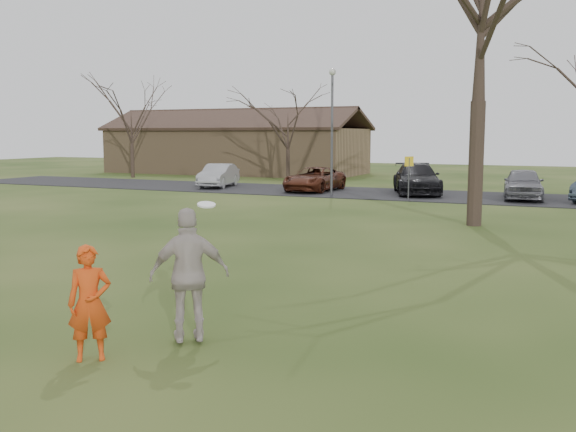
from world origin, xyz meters
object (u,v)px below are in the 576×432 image
Objects in this scene: car_4 at (523,184)px; catching_play at (190,275)px; player_defender at (90,303)px; car_3 at (417,179)px; building at (236,149)px; lamp_post at (332,116)px; big_tree at (482,14)px; car_1 at (218,175)px; car_2 at (314,179)px.

catching_play reaches higher than car_4.
car_4 is (3.65, 25.56, -0.03)m from player_defender.
building is at bearing 125.59° from car_3.
building is at bearing 143.75° from car_4.
car_3 is at bearing 40.26° from lamp_post.
lamp_post is (-8.81, -2.31, 3.20)m from car_4.
car_4 is 9.65m from lamp_post.
car_3 is at bearing 166.18° from car_4.
big_tree is at bearing -46.27° from building.
catching_play is at bearing -73.00° from car_1.
car_2 is 25.68m from catching_play.
car_4 is at bearing 85.29° from big_tree.
player_defender is at bearing -77.49° from lamp_post.
car_2 is (6.10, -0.17, -0.03)m from car_1.
car_2 is 4.44m from lamp_post.
car_1 reaches higher than car_2.
car_1 is at bearing 147.92° from big_tree.
lamp_post reaches higher than building.
car_1 is at bearing 119.64° from catching_play.
building is (-19.16, 38.75, 1.13)m from player_defender.
big_tree reaches higher than car_3.
car_1 is 0.20× the size of building.
big_tree is (22.00, -23.00, 5.07)m from building.
car_1 is at bearing 163.55° from car_3.
big_tree reaches higher than car_1.
building reaches higher than car_4.
big_tree is (15.96, -10.00, 6.29)m from car_1.
car_3 reaches higher than car_2.
car_2 is 17.95m from building.
catching_play reaches higher than player_defender.
building reaches higher than car_1.
lamp_post is at bearing 63.62° from player_defender.
big_tree is at bearing -100.92° from car_4.
big_tree is at bearing -86.10° from car_3.
car_1 is at bearing 173.14° from car_4.
car_1 is at bearing -65.07° from building.
big_tree reaches higher than building.
lamp_post is (-6.04, 22.10, 2.92)m from catching_play.
car_4 is 2.07× the size of catching_play.
car_4 reaches higher than car_2.
car_1 is (-13.12, 25.75, -0.09)m from player_defender.
catching_play is 0.33× the size of lamp_post.
car_2 is (-7.02, 25.58, -0.12)m from player_defender.
car_1 is at bearing 78.10° from player_defender.
player_defender is 28.90m from car_1.
player_defender reaches higher than car_3.
player_defender is 1.47m from catching_play.
lamp_post reaches higher than player_defender.
car_3 reaches higher than car_1.
car_2 is 0.87× the size of car_3.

